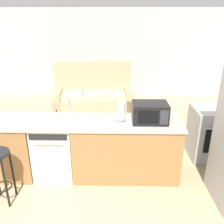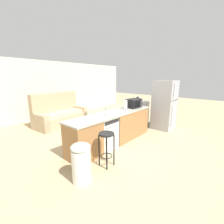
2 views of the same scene
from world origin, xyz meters
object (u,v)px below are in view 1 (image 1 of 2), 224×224
(paper_towel_roll, at_px, (121,112))
(microwave, at_px, (150,112))
(soap_bottle, at_px, (57,116))
(couch, at_px, (93,96))
(stove_range, at_px, (213,133))
(dishwasher, at_px, (55,149))

(paper_towel_roll, bearing_deg, microwave, -4.14)
(soap_bottle, bearing_deg, couch, 84.90)
(paper_towel_roll, height_order, couch, couch)
(microwave, distance_m, paper_towel_roll, 0.41)
(stove_range, height_order, microwave, microwave)
(stove_range, distance_m, microwave, 1.44)
(dishwasher, distance_m, paper_towel_roll, 1.17)
(paper_towel_roll, distance_m, couch, 2.92)
(dishwasher, relative_size, soap_bottle, 4.77)
(paper_towel_roll, relative_size, soap_bottle, 1.60)
(dishwasher, distance_m, soap_bottle, 0.56)
(microwave, distance_m, soap_bottle, 1.33)
(microwave, relative_size, couch, 0.24)
(dishwasher, xyz_separation_m, paper_towel_roll, (0.99, 0.03, 0.62))
(dishwasher, bearing_deg, couch, 83.44)
(microwave, bearing_deg, paper_towel_roll, 175.86)
(dishwasher, height_order, paper_towel_roll, paper_towel_roll)
(couch, bearing_deg, dishwasher, -96.56)
(soap_bottle, bearing_deg, stove_range, 12.50)
(dishwasher, distance_m, couch, 2.81)
(stove_range, relative_size, microwave, 1.80)
(couch, bearing_deg, microwave, -68.82)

